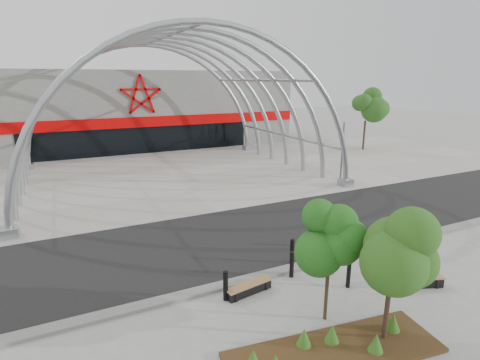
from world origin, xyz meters
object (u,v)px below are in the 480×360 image
street_tree_0 (330,244)px  bench_0 (249,289)px  signal_pole (342,152)px  bench_1 (416,281)px  street_tree_1 (394,248)px  bollard_2 (292,251)px

street_tree_0 → bench_0: street_tree_0 is taller
street_tree_0 → bench_0: 3.58m
signal_pole → bench_0: bearing=-141.6°
bench_0 → street_tree_0: bearing=-57.2°
bench_0 → bench_1: bench_1 is taller
street_tree_1 → bench_0: bearing=121.5°
street_tree_0 → bollard_2: size_ratio=3.41×
bollard_2 → street_tree_0: bearing=-107.1°
street_tree_0 → bollard_2: 4.16m
street_tree_1 → bench_1: street_tree_1 is taller
signal_pole → bollard_2: 12.72m
bench_0 → bench_1: bearing=-21.4°
bench_0 → signal_pole: bearing=38.4°
signal_pole → bollard_2: bearing=-138.8°
signal_pole → street_tree_0: 15.82m
street_tree_1 → bench_1: (3.24, 1.62, -2.66)m
street_tree_0 → street_tree_1: 1.79m
signal_pole → street_tree_0: (-10.54, -11.79, 0.24)m
street_tree_1 → bollard_2: street_tree_1 is taller
bench_0 → bollard_2: 2.83m
street_tree_0 → street_tree_1: (0.86, -1.53, 0.33)m
bench_0 → bollard_2: size_ratio=1.74×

